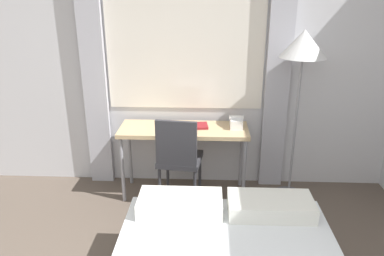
{
  "coord_description": "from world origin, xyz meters",
  "views": [
    {
      "loc": [
        0.08,
        -0.59,
        2.02
      ],
      "look_at": [
        -0.06,
        2.46,
        0.88
      ],
      "focal_mm": 35.0,
      "sensor_mm": 36.0,
      "label": 1
    }
  ],
  "objects": [
    {
      "name": "book",
      "position": [
        -0.04,
        2.89,
        0.74
      ],
      "size": [
        0.26,
        0.2,
        0.02
      ],
      "rotation": [
        0.0,
        0.0,
        0.11
      ],
      "color": "maroon",
      "rests_on": "desk"
    },
    {
      "name": "desk_chair",
      "position": [
        -0.19,
        2.64,
        0.53
      ],
      "size": [
        0.44,
        0.44,
        0.92
      ],
      "rotation": [
        0.0,
        0.0,
        -0.12
      ],
      "color": "#333338",
      "rests_on": "ground_plane"
    },
    {
      "name": "standing_lamp",
      "position": [
        0.93,
        2.85,
        1.46
      ],
      "size": [
        0.43,
        0.43,
        1.68
      ],
      "color": "#4C4C51",
      "rests_on": "ground_plane"
    },
    {
      "name": "desk",
      "position": [
        -0.15,
        2.86,
        0.66
      ],
      "size": [
        1.27,
        0.46,
        0.73
      ],
      "color": "tan",
      "rests_on": "ground_plane"
    },
    {
      "name": "wall_back_with_window",
      "position": [
        -0.02,
        3.17,
        1.35
      ],
      "size": [
        4.96,
        0.13,
        2.7
      ],
      "color": "silver",
      "rests_on": "ground_plane"
    },
    {
      "name": "telephone",
      "position": [
        0.36,
        2.9,
        0.78
      ],
      "size": [
        0.14,
        0.17,
        0.12
      ],
      "color": "white",
      "rests_on": "desk"
    }
  ]
}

